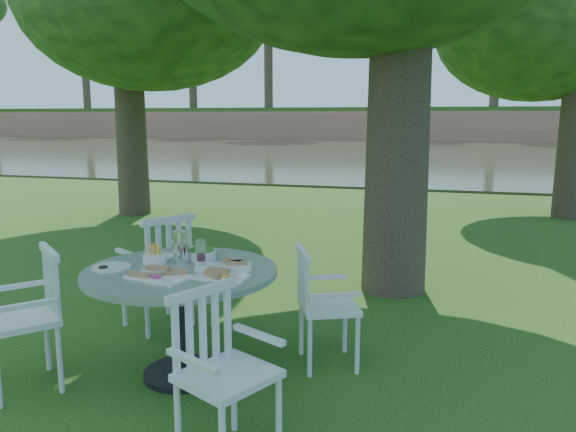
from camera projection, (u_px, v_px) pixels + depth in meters
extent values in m
plane|color=#183D0C|center=(282.00, 306.00, 5.41)|extent=(140.00, 140.00, 0.00)
cylinder|color=black|center=(184.00, 373.00, 3.96)|extent=(0.56, 0.56, 0.04)
cylinder|color=black|center=(182.00, 323.00, 3.89)|extent=(0.12, 0.12, 0.70)
cylinder|color=slate|center=(181.00, 272.00, 3.83)|extent=(1.32, 1.32, 0.04)
cylinder|color=silver|center=(357.00, 345.00, 3.95)|extent=(0.03, 0.03, 0.43)
cylinder|color=silver|center=(345.00, 326.00, 4.32)|extent=(0.03, 0.03, 0.43)
cylinder|color=silver|center=(310.00, 348.00, 3.91)|extent=(0.03, 0.03, 0.43)
cylinder|color=silver|center=(301.00, 328.00, 4.28)|extent=(0.03, 0.03, 0.43)
cube|color=silver|center=(329.00, 306.00, 4.08)|extent=(0.54, 0.56, 0.04)
cube|color=silver|center=(303.00, 281.00, 4.02)|extent=(0.21, 0.41, 0.44)
cylinder|color=silver|center=(168.00, 288.00, 5.16)|extent=(0.04, 0.04, 0.49)
cylinder|color=silver|center=(124.00, 299.00, 4.86)|extent=(0.04, 0.04, 0.49)
cylinder|color=silver|center=(192.00, 298.00, 4.88)|extent=(0.04, 0.04, 0.49)
cylinder|color=silver|center=(147.00, 310.00, 4.58)|extent=(0.04, 0.04, 0.49)
cube|color=silver|center=(157.00, 269.00, 4.82)|extent=(0.65, 0.66, 0.04)
cube|color=silver|center=(169.00, 247.00, 4.63)|extent=(0.29, 0.45, 0.50)
cylinder|color=silver|center=(47.00, 339.00, 4.02)|extent=(0.04, 0.04, 0.46)
cylinder|color=silver|center=(60.00, 359.00, 3.68)|extent=(0.04, 0.04, 0.46)
cube|color=silver|center=(21.00, 319.00, 3.70)|extent=(0.64, 0.63, 0.04)
cube|color=silver|center=(51.00, 283.00, 3.78)|extent=(0.39, 0.34, 0.47)
cylinder|color=silver|center=(279.00, 416.00, 3.00)|extent=(0.04, 0.04, 0.45)
cylinder|color=silver|center=(178.00, 421.00, 2.95)|extent=(0.04, 0.04, 0.45)
cylinder|color=silver|center=(234.00, 394.00, 3.24)|extent=(0.04, 0.04, 0.45)
cube|color=silver|center=(228.00, 376.00, 2.93)|extent=(0.58, 0.59, 0.04)
cube|color=silver|center=(203.00, 328.00, 3.03)|extent=(0.24, 0.43, 0.46)
cube|color=white|center=(160.00, 277.00, 3.62)|extent=(0.45, 0.33, 0.02)
cube|color=white|center=(222.00, 277.00, 3.62)|extent=(0.34, 0.20, 0.01)
cube|color=white|center=(224.00, 267.00, 3.85)|extent=(0.43, 0.33, 0.02)
cylinder|color=white|center=(111.00, 267.00, 3.86)|extent=(0.27, 0.27, 0.01)
cylinder|color=white|center=(158.00, 257.00, 4.14)|extent=(0.22, 0.22, 0.01)
cylinder|color=white|center=(155.00, 259.00, 3.97)|extent=(0.16, 0.16, 0.06)
cylinder|color=white|center=(202.00, 255.00, 4.07)|extent=(0.20, 0.20, 0.07)
cylinder|color=silver|center=(181.00, 247.00, 3.98)|extent=(0.11, 0.11, 0.23)
cylinder|color=white|center=(201.00, 253.00, 3.86)|extent=(0.07, 0.07, 0.19)
cylinder|color=white|center=(181.00, 257.00, 3.97)|extent=(0.06, 0.06, 0.10)
cylinder|color=white|center=(149.00, 257.00, 3.91)|extent=(0.07, 0.07, 0.12)
cylinder|color=white|center=(156.00, 281.00, 3.50)|extent=(0.08, 0.08, 0.03)
cylinder|color=white|center=(227.00, 280.00, 3.52)|extent=(0.07, 0.07, 0.03)
cylinder|color=white|center=(243.00, 274.00, 3.66)|extent=(0.07, 0.07, 0.03)
cylinder|color=white|center=(103.00, 270.00, 3.75)|extent=(0.07, 0.07, 0.03)
ellipsoid|color=#193611|center=(125.00, 6.00, 9.94)|extent=(3.98, 3.98, 2.79)
cube|color=#2E351F|center=(418.00, 154.00, 27.17)|extent=(100.00, 28.00, 0.12)
cube|color=#9E634A|center=(431.00, 126.00, 41.64)|extent=(100.00, 3.00, 2.20)
cube|color=#183D0C|center=(434.00, 110.00, 48.52)|extent=(100.00, 18.00, 0.30)
cylinder|color=black|center=(0.00, 43.00, 53.10)|extent=(0.70, 0.70, 13.00)
cylinder|color=black|center=(82.00, 39.00, 50.65)|extent=(0.70, 0.70, 13.00)
ellipsoid|color=#193611|center=(80.00, 1.00, 50.08)|extent=(5.60, 5.60, 4.48)
cylinder|color=black|center=(172.00, 35.00, 48.20)|extent=(0.70, 0.70, 13.00)
cylinder|color=black|center=(272.00, 31.00, 45.75)|extent=(0.70, 0.70, 13.00)
cylinder|color=black|center=(383.00, 26.00, 43.30)|extent=(0.70, 0.70, 13.00)
cylinder|color=black|center=(507.00, 21.00, 40.84)|extent=(0.70, 0.70, 13.00)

